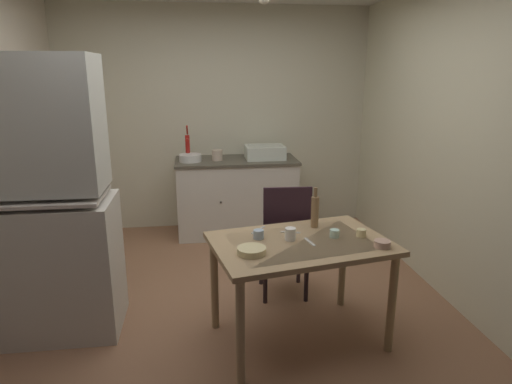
# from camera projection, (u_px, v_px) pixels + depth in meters

# --- Properties ---
(ground_plane) EXTENTS (5.13, 5.13, 0.00)m
(ground_plane) POSITION_uv_depth(u_px,v_px,m) (233.00, 308.00, 3.60)
(ground_plane) COLOR #926649
(wall_back) EXTENTS (3.67, 0.10, 2.58)m
(wall_back) POSITION_uv_depth(u_px,v_px,m) (217.00, 120.00, 5.28)
(wall_back) COLOR beige
(wall_back) RESTS_ON ground
(wall_right) EXTENTS (0.10, 4.23, 2.58)m
(wall_right) POSITION_uv_depth(u_px,v_px,m) (463.00, 145.00, 3.49)
(wall_right) COLOR beige
(wall_right) RESTS_ON ground
(hutch_cabinet) EXTENTS (0.92, 0.58, 1.97)m
(hutch_cabinet) POSITION_uv_depth(u_px,v_px,m) (45.00, 210.00, 3.08)
(hutch_cabinet) COLOR silver
(hutch_cabinet) RESTS_ON ground
(counter_cabinet) EXTENTS (1.38, 0.64, 0.88)m
(counter_cabinet) POSITION_uv_depth(u_px,v_px,m) (237.00, 196.00, 5.18)
(counter_cabinet) COLOR silver
(counter_cabinet) RESTS_ON ground
(sink_basin) EXTENTS (0.44, 0.34, 0.15)m
(sink_basin) POSITION_uv_depth(u_px,v_px,m) (265.00, 152.00, 5.08)
(sink_basin) COLOR silver
(sink_basin) RESTS_ON counter_cabinet
(hand_pump) EXTENTS (0.05, 0.27, 0.39)m
(hand_pump) POSITION_uv_depth(u_px,v_px,m) (188.00, 145.00, 4.99)
(hand_pump) COLOR #B21E19
(hand_pump) RESTS_ON counter_cabinet
(mixing_bowl_counter) EXTENTS (0.25, 0.25, 0.08)m
(mixing_bowl_counter) POSITION_uv_depth(u_px,v_px,m) (190.00, 158.00, 4.94)
(mixing_bowl_counter) COLOR white
(mixing_bowl_counter) RESTS_ON counter_cabinet
(stoneware_crock) EXTENTS (0.12, 0.12, 0.12)m
(stoneware_crock) POSITION_uv_depth(u_px,v_px,m) (217.00, 155.00, 4.99)
(stoneware_crock) COLOR beige
(stoneware_crock) RESTS_ON counter_cabinet
(dining_table) EXTENTS (1.30, 0.99, 0.74)m
(dining_table) POSITION_uv_depth(u_px,v_px,m) (300.00, 254.00, 3.02)
(dining_table) COLOR tan
(dining_table) RESTS_ON ground
(chair_far_side) EXTENTS (0.42, 0.42, 0.99)m
(chair_far_side) POSITION_uv_depth(u_px,v_px,m) (285.00, 240.00, 3.65)
(chair_far_side) COLOR #2A1E22
(chair_far_side) RESTS_ON ground
(serving_bowl_wide) EXTENTS (0.18, 0.18, 0.04)m
(serving_bowl_wide) POSITION_uv_depth(u_px,v_px,m) (252.00, 251.00, 2.79)
(serving_bowl_wide) COLOR beige
(serving_bowl_wide) RESTS_ON dining_table
(soup_bowl_small) EXTENTS (0.11, 0.11, 0.04)m
(soup_bowl_small) POSITION_uv_depth(u_px,v_px,m) (382.00, 244.00, 2.89)
(soup_bowl_small) COLOR tan
(soup_bowl_small) RESTS_ON dining_table
(mug_dark) EXTENTS (0.07, 0.07, 0.06)m
(mug_dark) POSITION_uv_depth(u_px,v_px,m) (259.00, 234.00, 3.04)
(mug_dark) COLOR #9EB2C6
(mug_dark) RESTS_ON dining_table
(teacup_cream) EXTENTS (0.07, 0.07, 0.06)m
(teacup_cream) POSITION_uv_depth(u_px,v_px,m) (335.00, 233.00, 3.06)
(teacup_cream) COLOR #ADD1C1
(teacup_cream) RESTS_ON dining_table
(mug_tall) EXTENTS (0.07, 0.07, 0.06)m
(mug_tall) POSITION_uv_depth(u_px,v_px,m) (361.00, 233.00, 3.07)
(mug_tall) COLOR beige
(mug_tall) RESTS_ON dining_table
(teacup_mint) EXTENTS (0.07, 0.07, 0.09)m
(teacup_mint) POSITION_uv_depth(u_px,v_px,m) (290.00, 234.00, 3.01)
(teacup_mint) COLOR white
(teacup_mint) RESTS_ON dining_table
(glass_bottle) EXTENTS (0.06, 0.06, 0.30)m
(glass_bottle) POSITION_uv_depth(u_px,v_px,m) (315.00, 211.00, 3.24)
(glass_bottle) COLOR olive
(glass_bottle) RESTS_ON dining_table
(table_knife) EXTENTS (0.12, 0.15, 0.00)m
(table_knife) POSITION_uv_depth(u_px,v_px,m) (258.00, 230.00, 3.20)
(table_knife) COLOR silver
(table_knife) RESTS_ON dining_table
(teaspoon_near_bowl) EXTENTS (0.14, 0.06, 0.00)m
(teaspoon_near_bowl) POSITION_uv_depth(u_px,v_px,m) (291.00, 232.00, 3.16)
(teaspoon_near_bowl) COLOR beige
(teaspoon_near_bowl) RESTS_ON dining_table
(teaspoon_by_cup) EXTENTS (0.05, 0.15, 0.00)m
(teaspoon_by_cup) POSITION_uv_depth(u_px,v_px,m) (310.00, 242.00, 2.98)
(teaspoon_by_cup) COLOR beige
(teaspoon_by_cup) RESTS_ON dining_table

